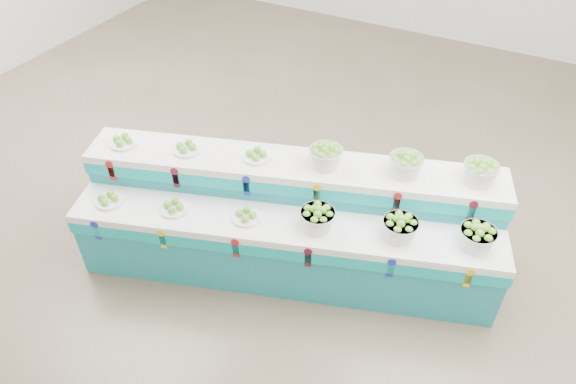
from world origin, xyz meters
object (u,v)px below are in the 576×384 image
Objects in this scene: plate_upper_mid at (186,147)px; basket_lower_left at (318,218)px; display_stand at (288,222)px; basket_upper_right at (480,171)px.

basket_lower_left is at bearing -2.42° from plate_upper_mid.
display_stand is 12.89× the size of basket_lower_left.
plate_upper_mid is (-0.98, -0.08, 0.56)m from display_stand.
basket_lower_left is 1.39m from basket_upper_right.
display_stand is 12.89× the size of basket_upper_right.
basket_upper_right is at bearing 8.38° from display_stand.
plate_upper_mid reaches higher than basket_lower_left.
plate_upper_mid is at bearing 166.51° from display_stand.
basket_lower_left is (0.34, -0.13, 0.32)m from display_stand.
display_stand is 15.44× the size of plate_upper_mid.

